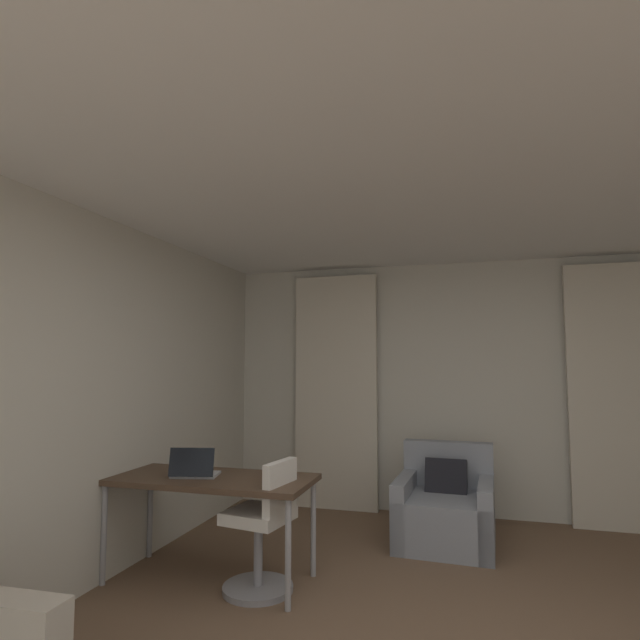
# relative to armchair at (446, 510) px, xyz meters

# --- Properties ---
(wall_window) EXTENTS (5.12, 0.06, 2.60)m
(wall_window) POSITION_rel_armchair_xyz_m (0.20, 0.90, 1.03)
(wall_window) COLOR beige
(wall_window) RESTS_ON ground
(wall_left) EXTENTS (0.06, 6.12, 2.60)m
(wall_left) POSITION_rel_armchair_xyz_m (-2.33, -2.13, 1.03)
(wall_left) COLOR beige
(wall_left) RESTS_ON ground
(ceiling) EXTENTS (5.12, 6.12, 0.06)m
(ceiling) POSITION_rel_armchair_xyz_m (0.20, -2.13, 2.36)
(ceiling) COLOR white
(ceiling) RESTS_ON wall_left
(curtain_left_panel) EXTENTS (0.90, 0.06, 2.50)m
(curtain_left_panel) POSITION_rel_armchair_xyz_m (-1.17, 0.77, 0.98)
(curtain_left_panel) COLOR beige
(curtain_left_panel) RESTS_ON ground
(curtain_right_panel) EXTENTS (0.90, 0.06, 2.50)m
(curtain_right_panel) POSITION_rel_armchair_xyz_m (1.58, 0.77, 0.98)
(curtain_right_panel) COLOR beige
(curtain_right_panel) RESTS_ON ground
(armchair) EXTENTS (0.84, 0.88, 0.82)m
(armchair) POSITION_rel_armchair_xyz_m (0.00, 0.00, 0.00)
(armchair) COLOR gray
(armchair) RESTS_ON ground
(desk) EXTENTS (1.47, 0.65, 0.72)m
(desk) POSITION_rel_armchair_xyz_m (-1.59, -1.25, 0.39)
(desk) COLOR #4C3828
(desk) RESTS_ON ground
(desk_chair) EXTENTS (0.48, 0.48, 0.88)m
(desk_chair) POSITION_rel_armchair_xyz_m (-1.15, -1.32, 0.12)
(desk_chair) COLOR gray
(desk_chair) RESTS_ON ground
(laptop) EXTENTS (0.37, 0.31, 0.22)m
(laptop) POSITION_rel_armchair_xyz_m (-1.70, -1.30, 0.49)
(laptop) COLOR #ADADB2
(laptop) RESTS_ON desk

